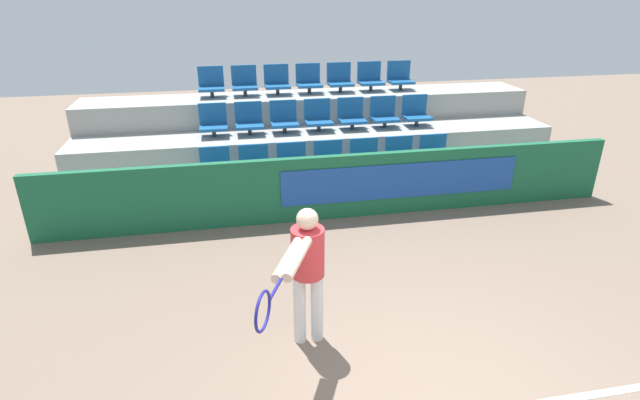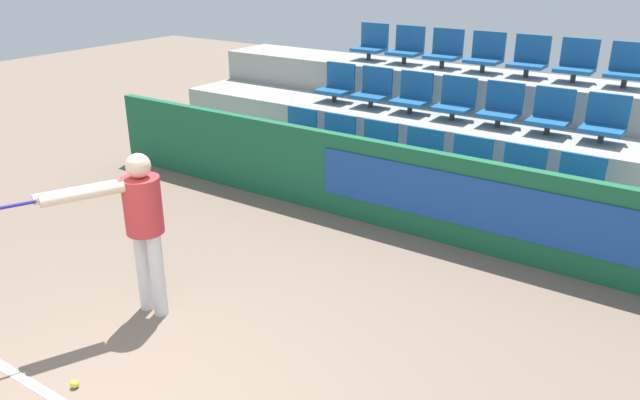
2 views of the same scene
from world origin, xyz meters
name	(u,v)px [view 2 (image 2 of 2)]	position (x,y,z in m)	size (l,w,h in m)	color
barrier_wall	(396,187)	(0.03, 4.23, 0.52)	(9.19, 0.14, 1.05)	#19603D
bleacher_tier_front	(414,194)	(0.00, 4.82, 0.24)	(8.79, 1.01, 0.48)	#9E9E99
bleacher_tier_middle	(447,155)	(0.00, 5.83, 0.48)	(8.79, 1.01, 0.97)	#9E9E99
bleacher_tier_back	(476,122)	(0.00, 6.84, 0.73)	(8.79, 1.01, 1.45)	#9E9E99
stadium_chair_0	(298,131)	(-1.89, 4.94, 0.73)	(0.48, 0.40, 0.56)	#333333
stadium_chair_1	(336,138)	(-1.26, 4.94, 0.73)	(0.48, 0.40, 0.56)	#333333
stadium_chair_2	(376,146)	(-0.63, 4.94, 0.73)	(0.48, 0.40, 0.56)	#333333
stadium_chair_3	(421,154)	(0.00, 4.94, 0.73)	(0.48, 0.40, 0.56)	#333333
stadium_chair_4	(468,164)	(0.63, 4.94, 0.73)	(0.48, 0.40, 0.56)	#333333
stadium_chair_5	(521,174)	(1.26, 4.94, 0.73)	(0.48, 0.40, 0.56)	#333333
stadium_chair_6	(578,184)	(1.89, 4.94, 0.73)	(0.48, 0.40, 0.56)	#333333
stadium_chair_7	(337,85)	(-1.89, 5.96, 1.22)	(0.48, 0.40, 0.56)	#333333
stadium_chair_8	(374,90)	(-1.26, 5.96, 1.22)	(0.48, 0.40, 0.56)	#333333
stadium_chair_9	(413,95)	(-0.63, 5.96, 1.22)	(0.48, 0.40, 0.56)	#333333
stadium_chair_10	(455,101)	(0.00, 5.96, 1.22)	(0.48, 0.40, 0.56)	#333333
stadium_chair_11	(501,107)	(0.63, 5.96, 1.22)	(0.48, 0.40, 0.56)	#333333
stadium_chair_12	(551,114)	(1.26, 5.96, 1.22)	(0.48, 0.40, 0.56)	#333333
stadium_chair_13	(605,121)	(1.89, 5.96, 1.22)	(0.48, 0.40, 0.56)	#333333
stadium_chair_14	(371,44)	(-1.89, 6.97, 1.70)	(0.48, 0.40, 0.56)	#333333
stadium_chair_15	(407,47)	(-1.26, 6.97, 1.70)	(0.48, 0.40, 0.56)	#333333
stadium_chair_16	(445,51)	(-0.63, 6.97, 1.70)	(0.48, 0.40, 0.56)	#333333
stadium_chair_17	(485,54)	(0.00, 6.97, 1.70)	(0.48, 0.40, 0.56)	#333333
stadium_chair_18	(529,59)	(0.63, 6.97, 1.70)	(0.48, 0.40, 0.56)	#333333
stadium_chair_19	(577,63)	(1.26, 6.97, 1.70)	(0.48, 0.40, 0.56)	#333333
stadium_chair_20	(628,68)	(1.89, 6.97, 1.70)	(0.48, 0.40, 0.56)	#333333
tennis_player	(135,218)	(-1.00, 1.28, 0.96)	(0.77, 1.49, 1.54)	silver
tennis_ball	(75,384)	(-0.64, 0.25, 0.03)	(0.07, 0.07, 0.07)	#CCDB33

